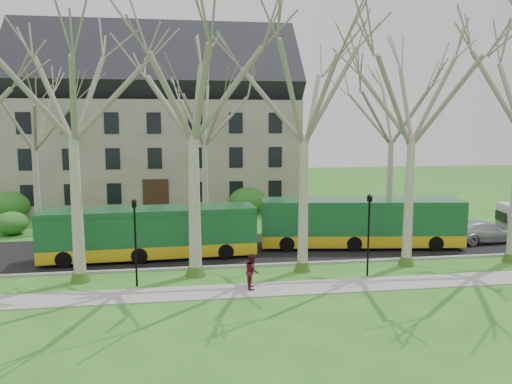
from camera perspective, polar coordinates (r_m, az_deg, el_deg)
ground at (r=27.06m, az=-0.32°, el=-9.45°), size 120.00×120.00×0.00m
sidewalk at (r=24.70m, az=0.50°, el=-11.12°), size 70.00×2.00×0.06m
road at (r=32.29m, az=-1.69°, el=-6.48°), size 80.00×8.00×0.06m
curb at (r=28.46m, az=-0.74°, el=-8.42°), size 80.00×0.25×0.14m
building at (r=49.61m, az=-11.21°, el=7.84°), size 26.50×12.20×16.00m
tree_row_verge at (r=26.12m, az=-0.42°, el=5.56°), size 49.00×7.00×14.00m
tree_row_far at (r=36.68m, az=-4.80°, el=4.70°), size 33.00×7.00×12.00m
lamp_row at (r=25.43m, az=-0.01°, el=-4.59°), size 36.22×0.22×4.30m
hedges at (r=40.20m, az=-9.73°, el=-2.27°), size 30.60×8.60×2.00m
bus_lead at (r=30.38m, az=-12.00°, el=-4.51°), size 12.56×3.17×3.11m
bus_follow at (r=33.06m, az=11.86°, el=-3.41°), size 13.07×4.32×3.21m
sedan at (r=37.08m, az=24.55°, el=-4.11°), size 5.15×2.43×1.45m
pedestrian_b at (r=24.57m, az=-0.43°, el=-9.03°), size 0.72×0.89×1.73m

